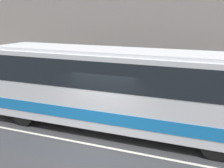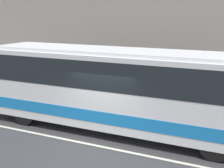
# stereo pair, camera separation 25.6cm
# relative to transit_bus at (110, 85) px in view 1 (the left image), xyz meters

# --- Properties ---
(ground_plane) EXTENTS (60.00, 60.00, 0.00)m
(ground_plane) POSITION_rel_transit_bus_xyz_m (0.28, -1.72, -1.83)
(ground_plane) COLOR #38383A
(sidewalk) EXTENTS (60.00, 3.02, 0.17)m
(sidewalk) POSITION_rel_transit_bus_xyz_m (0.28, 3.79, -1.74)
(sidewalk) COLOR #A09E99
(sidewalk) RESTS_ON ground_plane
(building_facade) EXTENTS (60.00, 0.35, 9.08)m
(building_facade) POSITION_rel_transit_bus_xyz_m (0.28, 5.45, 2.55)
(building_facade) COLOR gray
(building_facade) RESTS_ON ground_plane
(lane_stripe) EXTENTS (54.00, 0.14, 0.01)m
(lane_stripe) POSITION_rel_transit_bus_xyz_m (0.28, -1.72, -1.82)
(lane_stripe) COLOR beige
(lane_stripe) RESTS_ON ground_plane
(transit_bus) EXTENTS (11.70, 2.55, 3.24)m
(transit_bus) POSITION_rel_transit_bus_xyz_m (0.00, 0.00, 0.00)
(transit_bus) COLOR silver
(transit_bus) RESTS_ON ground_plane
(pedestrian_waiting) EXTENTS (0.36, 0.36, 1.77)m
(pedestrian_waiting) POSITION_rel_transit_bus_xyz_m (-0.18, 3.80, -0.83)
(pedestrian_waiting) COLOR #1E5933
(pedestrian_waiting) RESTS_ON sidewalk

